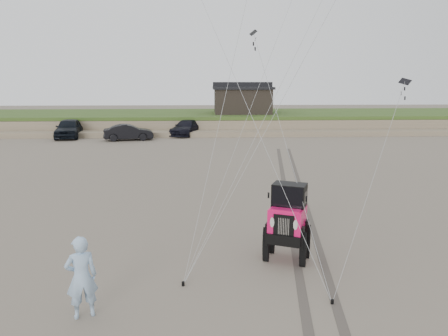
{
  "coord_description": "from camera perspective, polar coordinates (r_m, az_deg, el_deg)",
  "views": [
    {
      "loc": [
        -2.12,
        -11.06,
        5.51
      ],
      "look_at": [
        -1.5,
        3.0,
        2.6
      ],
      "focal_mm": 35.0,
      "sensor_mm": 36.0,
      "label": 1
    }
  ],
  "objects": [
    {
      "name": "ground",
      "position": [
        12.54,
        7.71,
        -14.5
      ],
      "size": [
        160.0,
        160.0,
        0.0
      ],
      "primitive_type": "plane",
      "color": "#6B6054",
      "rests_on": "ground"
    },
    {
      "name": "dune_ridge",
      "position": [
        48.84,
        -0.02,
        6.17
      ],
      "size": [
        160.0,
        14.25,
        1.73
      ],
      "color": "#7A6B54",
      "rests_on": "ground"
    },
    {
      "name": "cabin",
      "position": [
        48.29,
        2.4,
        8.98
      ],
      "size": [
        6.4,
        5.4,
        3.35
      ],
      "color": "black",
      "rests_on": "dune_ridge"
    },
    {
      "name": "truck_a",
      "position": [
        43.56,
        -19.6,
        4.92
      ],
      "size": [
        2.73,
        5.45,
        1.78
      ],
      "primitive_type": "imported",
      "rotation": [
        0.0,
        0.0,
        0.12
      ],
      "color": "black",
      "rests_on": "ground"
    },
    {
      "name": "truck_b",
      "position": [
        40.25,
        -12.37,
        4.57
      ],
      "size": [
        4.56,
        2.28,
        1.44
      ],
      "primitive_type": "imported",
      "rotation": [
        0.0,
        0.0,
        1.75
      ],
      "color": "black",
      "rests_on": "ground"
    },
    {
      "name": "truck_c",
      "position": [
        42.99,
        -4.86,
        5.27
      ],
      "size": [
        3.7,
        5.51,
        1.48
      ],
      "primitive_type": "imported",
      "rotation": [
        0.0,
        0.0,
        -0.35
      ],
      "color": "black",
      "rests_on": "ground"
    },
    {
      "name": "jeep",
      "position": [
        13.55,
        8.24,
        -8.09
      ],
      "size": [
        4.03,
        5.57,
        1.91
      ],
      "primitive_type": null,
      "rotation": [
        0.0,
        0.0,
        -0.4
      ],
      "color": "#EB115C",
      "rests_on": "ground"
    },
    {
      "name": "man",
      "position": [
        10.9,
        -18.13,
        -13.39
      ],
      "size": [
        0.85,
        0.72,
        1.99
      ],
      "primitive_type": "imported",
      "rotation": [
        0.0,
        0.0,
        3.53
      ],
      "color": "#8AAAD5",
      "rests_on": "ground"
    },
    {
      "name": "stake_main",
      "position": [
        12.24,
        -5.37,
        -14.82
      ],
      "size": [
        0.08,
        0.08,
        0.12
      ],
      "primitive_type": "cylinder",
      "color": "black",
      "rests_on": "ground"
    },
    {
      "name": "stake_aux",
      "position": [
        11.65,
        13.96,
        -16.6
      ],
      "size": [
        0.08,
        0.08,
        0.12
      ],
      "primitive_type": "cylinder",
      "color": "black",
      "rests_on": "ground"
    },
    {
      "name": "tire_tracks",
      "position": [
        20.27,
        9.33,
        -4.24
      ],
      "size": [
        5.22,
        29.74,
        0.01
      ],
      "color": "#4C443D",
      "rests_on": "ground"
    }
  ]
}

